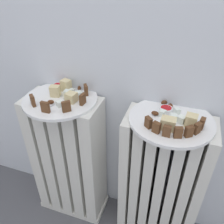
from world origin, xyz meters
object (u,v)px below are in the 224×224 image
object	(u,v)px
plate_left	(60,99)
jam_bowl_right	(166,110)
radiator_right	(160,184)
plate_right	(171,120)
radiator_left	(69,161)
fork	(60,102)
jam_bowl_left	(58,87)

from	to	relation	value
plate_left	jam_bowl_right	distance (m)	0.42
radiator_right	plate_left	size ratio (longest dim) A/B	2.26
radiator_right	plate_left	bearing A→B (deg)	-180.00
plate_right	jam_bowl_right	xyz separation A→B (m)	(-0.03, 0.03, 0.02)
radiator_left	plate_right	xyz separation A→B (m)	(0.44, 0.00, 0.35)
radiator_left	plate_right	size ratio (longest dim) A/B	2.26
radiator_left	radiator_right	xyz separation A→B (m)	(0.44, 0.00, -0.00)
radiator_right	plate_right	distance (m)	0.35
jam_bowl_right	plate_right	bearing A→B (deg)	-53.93
plate_right	radiator_right	bearing A→B (deg)	90.00
plate_right	fork	distance (m)	0.43
radiator_right	jam_bowl_right	world-z (taller)	jam_bowl_right
jam_bowl_right	plate_left	bearing A→B (deg)	-175.24
radiator_left	jam_bowl_left	world-z (taller)	jam_bowl_left
jam_bowl_right	fork	distance (m)	0.41
jam_bowl_left	radiator_left	bearing A→B (deg)	-54.40
fork	plate_left	bearing A→B (deg)	117.19
radiator_left	radiator_right	world-z (taller)	same
jam_bowl_left	fork	bearing A→B (deg)	-56.81
radiator_left	jam_bowl_left	distance (m)	0.38
radiator_right	jam_bowl_right	size ratio (longest dim) A/B	14.28
jam_bowl_left	radiator_right	bearing A→B (deg)	-7.34
radiator_left	radiator_right	bearing A→B (deg)	0.00
plate_right	jam_bowl_right	size ratio (longest dim) A/B	6.33
radiator_left	plate_right	bearing A→B (deg)	0.00
jam_bowl_right	fork	xyz separation A→B (m)	(-0.40, -0.06, -0.01)
radiator_right	jam_bowl_right	bearing A→B (deg)	126.07
plate_left	jam_bowl_left	world-z (taller)	jam_bowl_left
plate_left	plate_right	distance (m)	0.44
plate_right	jam_bowl_right	bearing A→B (deg)	126.07
plate_left	jam_bowl_right	size ratio (longest dim) A/B	6.33
radiator_left	fork	world-z (taller)	fork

